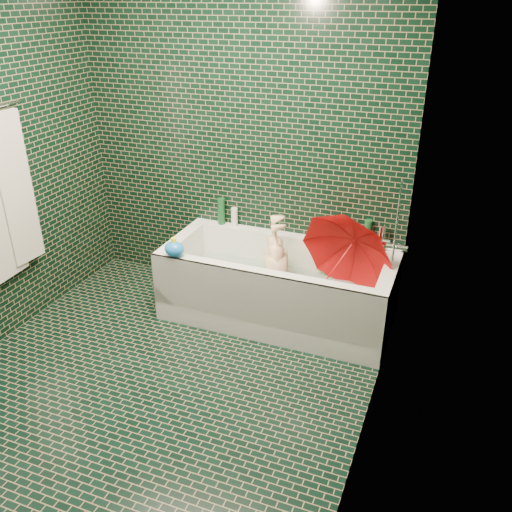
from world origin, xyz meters
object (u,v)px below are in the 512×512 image
at_px(child, 279,279).
at_px(bath_toy, 174,249).
at_px(bathtub, 277,293).
at_px(rubber_duck, 352,239).
at_px(umbrella, 339,262).

height_order(child, bath_toy, bath_toy).
distance_m(bathtub, child, 0.11).
xyz_separation_m(child, rubber_duck, (0.47, 0.29, 0.28)).
xyz_separation_m(bathtub, umbrella, (0.45, 0.01, 0.35)).
bearing_deg(bath_toy, child, 42.51).
relative_size(bathtub, rubber_duck, 15.84).
bearing_deg(child, bathtub, -14.02).
bearing_deg(bathtub, umbrella, 1.14).
height_order(rubber_duck, bath_toy, bath_toy).
bearing_deg(child, umbrella, 67.15).
relative_size(child, rubber_duck, 8.80).
bearing_deg(umbrella, rubber_duck, 106.25).
relative_size(umbrella, rubber_duck, 6.09).
height_order(child, umbrella, umbrella).
distance_m(rubber_duck, bath_toy, 1.32).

